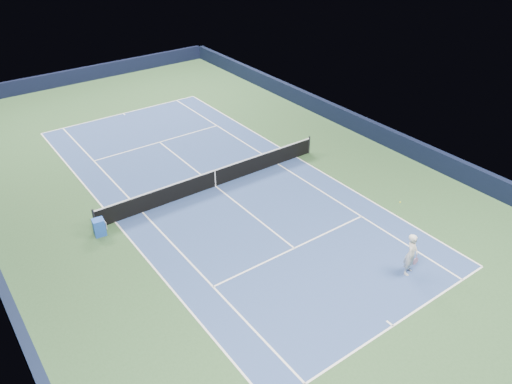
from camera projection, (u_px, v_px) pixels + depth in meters
ground at (215, 186)px, 25.90m from camera, size 40.00×40.00×0.00m
wall_far at (81, 75)px, 39.24m from camera, size 22.00×0.35×1.10m
wall_right at (363, 126)px, 31.01m from camera, size 0.35×40.00×1.10m
court_surface at (215, 186)px, 25.90m from camera, size 10.97×23.77×0.01m
baseline_far at (123, 113)px, 34.06m from camera, size 10.97×0.08×0.00m
baseline_near at (393, 326)px, 17.72m from camera, size 10.97×0.08×0.00m
sideline_doubles_right at (297, 157)px, 28.63m from camera, size 0.08×23.77×0.00m
sideline_doubles_left at (115, 222)px, 23.16m from camera, size 0.08×23.77×0.00m
sideline_singles_right at (278, 164)px, 27.95m from camera, size 0.08×23.77×0.00m
sideline_singles_left at (142, 212)px, 23.84m from camera, size 0.08×23.77×0.00m
service_line_far at (160, 142)px, 30.29m from camera, size 8.23×0.08×0.00m
service_line_near at (294, 248)px, 21.49m from camera, size 8.23×0.08×0.00m
center_service_line at (215, 186)px, 25.89m from camera, size 0.08×12.80×0.00m
center_mark_far at (124, 114)px, 33.96m from camera, size 0.08×0.30×0.00m
center_mark_near at (390, 323)px, 17.83m from camera, size 0.08×0.30×0.00m
tennis_net at (215, 178)px, 25.63m from camera, size 12.90×0.10×1.07m
sponsor_cube at (99, 227)px, 22.13m from camera, size 0.58×0.51×0.81m
tennis_player at (411, 254)px, 19.68m from camera, size 0.88×1.37×2.85m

